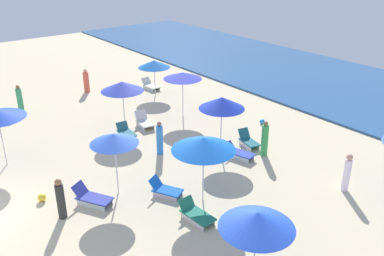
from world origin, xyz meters
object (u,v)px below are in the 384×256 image
Objects in this scene: lounge_chair_8_0 at (196,214)px; beach_ball_1 at (42,198)px; beachgoer_3 at (347,173)px; lounge_chair_0_0 at (248,141)px; beachgoer_4 at (265,139)px; beachgoer_5 at (61,199)px; umbrella_0 at (222,103)px; umbrella_8 at (204,144)px; umbrella_6 at (122,86)px; lounge_chair_0_1 at (239,153)px; lounge_chair_6_1 at (144,122)px; lounge_chair_7_0 at (92,198)px; beach_ball_0 at (262,122)px; lounge_chair_3_0 at (150,85)px; lounge_chair_8_1 at (165,189)px; beachgoer_0 at (160,139)px; umbrella_7 at (114,139)px; umbrella_3 at (154,64)px; beachgoer_6 at (86,81)px; beachgoer_1 at (20,99)px; umbrella_4 at (183,76)px; lounge_chair_6_0 at (126,132)px; umbrella_2 at (257,220)px.

beach_ball_1 is (-4.59, -3.95, -0.09)m from lounge_chair_8_0.
lounge_chair_0_0 is at bearing 171.95° from beachgoer_3.
beachgoer_4 is 1.07× the size of beachgoer_5.
umbrella_0 is 1.03× the size of umbrella_8.
beachgoer_3 is (10.70, 3.98, -1.64)m from umbrella_6.
beachgoer_3 reaches higher than lounge_chair_0_1.
umbrella_6 is 7.48m from beach_ball_1.
lounge_chair_0_1 is at bearing -67.42° from lounge_chair_6_1.
lounge_chair_7_0 reaches higher than lounge_chair_8_0.
lounge_chair_0_0 reaches higher than beach_ball_0.
lounge_chair_0_0 is 8.25m from lounge_chair_7_0.
lounge_chair_3_0 is 1.02× the size of lounge_chair_8_1.
lounge_chair_8_0 is (2.53, -4.53, -0.01)m from lounge_chair_0_1.
beach_ball_0 is 0.88× the size of beach_ball_1.
umbrella_8 reaches higher than beachgoer_0.
lounge_chair_0_0 is 0.52× the size of umbrella_7.
lounge_chair_3_0 is 0.88× the size of beachgoer_3.
umbrella_8 is 1.65× the size of beachgoer_0.
beach_ball_1 is (7.79, -10.36, -1.90)m from umbrella_3.
beachgoer_4 reaches higher than lounge_chair_6_1.
umbrella_0 is 10.58m from lounge_chair_3_0.
beachgoer_4 is (1.25, 8.14, 0.54)m from lounge_chair_7_0.
beachgoer_5 is 14.29m from beachgoer_6.
beachgoer_0 is 5.05× the size of beach_ball_1.
umbrella_0 is at bearing -173.80° from beachgoer_3.
umbrella_0 reaches higher than umbrella_3.
beachgoer_0 reaches higher than lounge_chair_3_0.
beach_ball_1 is (-1.07, -8.23, -2.32)m from umbrella_0.
beachgoer_1 is at bearing -5.31° from beachgoer_5.
lounge_chair_8_0 is 0.90× the size of beachgoer_1.
umbrella_3 is at bearing 89.80° from beachgoer_4.
beachgoer_3 is 4.14m from beachgoer_4.
lounge_chair_7_0 is at bearing 158.91° from lounge_chair_0_1.
umbrella_4 is 8.01m from beachgoer_6.
umbrella_6 is 1.01× the size of umbrella_8.
beach_ball_1 is at bearing -127.40° from beachgoer_1.
umbrella_4 is at bearing 148.23° from umbrella_8.
lounge_chair_6_0 is at bearing 134.01° from beachgoer_6.
umbrella_6 reaches higher than beachgoer_6.
lounge_chair_8_0 is at bearing -34.17° from umbrella_4.
beachgoer_4 is at bearing -64.21° from beachgoer_0.
umbrella_0 is at bearing 135.70° from beachgoer_4.
lounge_chair_6_0 is 7.35m from umbrella_8.
beachgoer_5 is 12.15m from beach_ball_0.
lounge_chair_8_0 is 0.91× the size of beachgoer_5.
lounge_chair_6_0 is 7.14m from beachgoer_5.
beach_ball_0 is at bearing 13.34° from lounge_chair_0_1.
beachgoer_0 is (-3.10, 1.84, 0.52)m from lounge_chair_8_1.
lounge_chair_0_1 is 1.07× the size of lounge_chair_8_1.
lounge_chair_6_0 is (-11.16, 2.11, -1.92)m from umbrella_2.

